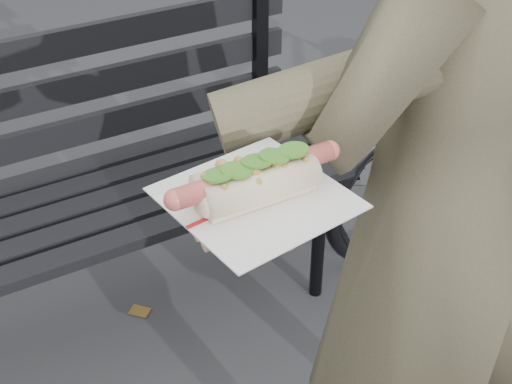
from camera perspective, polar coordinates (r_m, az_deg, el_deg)
park_bench at (r=1.94m, az=-15.64°, el=0.91°), size 1.50×0.44×0.88m
person at (r=1.26m, az=14.03°, el=-1.75°), size 0.69×0.52×1.69m
held_hotdog at (r=0.95m, az=8.46°, el=7.34°), size 0.64×0.32×0.20m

